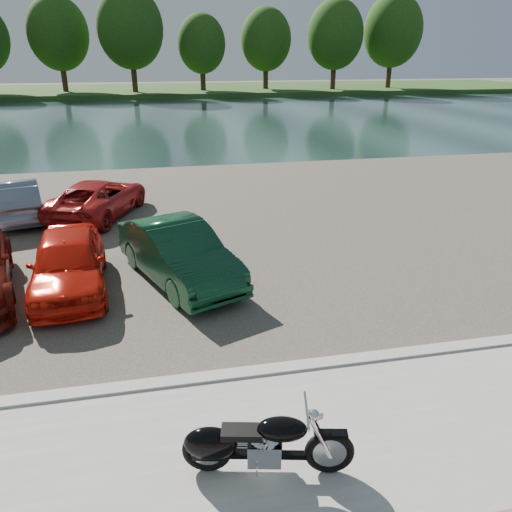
# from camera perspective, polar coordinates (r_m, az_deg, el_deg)

# --- Properties ---
(ground) EXTENTS (200.00, 200.00, 0.00)m
(ground) POSITION_cam_1_polar(r_m,az_deg,el_deg) (7.75, 2.67, -22.16)
(ground) COLOR #595447
(ground) RESTS_ON ground
(kerb) EXTENTS (60.00, 0.30, 0.14)m
(kerb) POSITION_cam_1_polar(r_m,az_deg,el_deg) (9.20, -0.46, -13.30)
(kerb) COLOR #9C9B93
(kerb) RESTS_ON ground
(parking_lot) EXTENTS (60.00, 18.00, 0.04)m
(parking_lot) POSITION_cam_1_polar(r_m,az_deg,el_deg) (17.28, -6.32, 3.91)
(parking_lot) COLOR #3D3932
(parking_lot) RESTS_ON ground
(river) EXTENTS (120.00, 40.00, 0.00)m
(river) POSITION_cam_1_polar(r_m,az_deg,el_deg) (45.69, -10.16, 15.14)
(river) COLOR #1B312F
(river) RESTS_ON ground
(far_bank) EXTENTS (120.00, 24.00, 0.60)m
(far_bank) POSITION_cam_1_polar(r_m,az_deg,el_deg) (77.53, -11.16, 18.10)
(far_bank) COLOR #214217
(far_bank) RESTS_ON ground
(far_trees) EXTENTS (70.25, 10.68, 12.52)m
(far_trees) POSITION_cam_1_polar(r_m,az_deg,el_deg) (71.40, -7.68, 23.76)
(far_trees) COLOR #342013
(far_trees) RESTS_ON far_bank
(motorcycle) EXTENTS (2.30, 0.89, 1.05)m
(motorcycle) POSITION_cam_1_polar(r_m,az_deg,el_deg) (7.14, -0.48, -20.67)
(motorcycle) COLOR black
(motorcycle) RESTS_ON promenade
(car_4) EXTENTS (2.06, 4.35, 1.44)m
(car_4) POSITION_cam_1_polar(r_m,az_deg,el_deg) (12.77, -20.67, -0.67)
(car_4) COLOR red
(car_4) RESTS_ON parking_lot
(car_5) EXTENTS (3.14, 4.77, 1.49)m
(car_5) POSITION_cam_1_polar(r_m,az_deg,el_deg) (12.59, -8.86, 0.38)
(car_5) COLOR #103A21
(car_5) RESTS_ON parking_lot
(car_9) EXTENTS (2.43, 4.39, 1.37)m
(car_9) POSITION_cam_1_polar(r_m,az_deg,el_deg) (19.18, -25.68, 5.88)
(car_9) COLOR slate
(car_9) RESTS_ON parking_lot
(car_10) EXTENTS (3.65, 5.08, 1.28)m
(car_10) POSITION_cam_1_polar(r_m,az_deg,el_deg) (18.46, -17.58, 6.35)
(car_10) COLOR #AD1E1C
(car_10) RESTS_ON parking_lot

